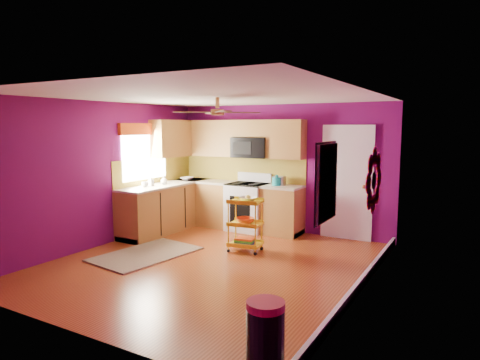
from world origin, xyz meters
The scene contains 18 objects.
ground centered at (0.00, 0.00, 0.00)m, with size 5.00×5.00×0.00m, color maroon.
room_envelope centered at (0.03, 0.00, 1.63)m, with size 4.54×5.04×2.52m.
lower_cabinets centered at (-1.35, 1.82, 0.43)m, with size 2.81×2.31×0.94m.
electric_range centered at (-0.55, 2.17, 0.48)m, with size 0.76×0.66×1.13m.
upper_cabinetry centered at (-1.24, 2.17, 1.80)m, with size 2.80×2.30×1.26m.
left_window centered at (-2.22, 1.05, 1.74)m, with size 0.08×1.35×1.08m.
panel_door centered at (1.35, 2.47, 1.02)m, with size 0.95×0.11×2.15m.
right_wall_art centered at (2.23, -0.34, 1.44)m, with size 0.04×2.74×1.04m.
ceiling_fan centered at (0.00, 0.20, 2.29)m, with size 1.01×1.01×0.26m.
shag_rug centered at (-1.17, -0.14, 0.01)m, with size 1.02×1.66×0.02m, color black.
rolling_cart centered at (0.13, 0.84, 0.49)m, with size 0.58×0.46×0.95m.
trash_can centered at (1.99, -2.18, 0.31)m, with size 0.42×0.42×0.63m.
teal_kettle centered at (0.07, 2.20, 1.02)m, with size 0.18×0.18×0.21m.
toaster centered at (0.09, 2.26, 1.03)m, with size 0.22×0.15×0.18m, color beige.
soap_bottle_a centered at (-2.01, 0.97, 1.03)m, with size 0.08×0.09×0.19m, color #EA3F72.
soap_bottle_b centered at (-1.94, 1.27, 1.02)m, with size 0.13×0.13×0.17m, color white.
counter_dish centered at (-1.95, 2.03, 0.97)m, with size 0.26×0.26×0.06m, color white.
counter_cup centered at (-2.00, 0.79, 0.99)m, with size 0.13×0.13×0.10m, color white.
Camera 1 is at (3.48, -5.23, 2.07)m, focal length 32.00 mm.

